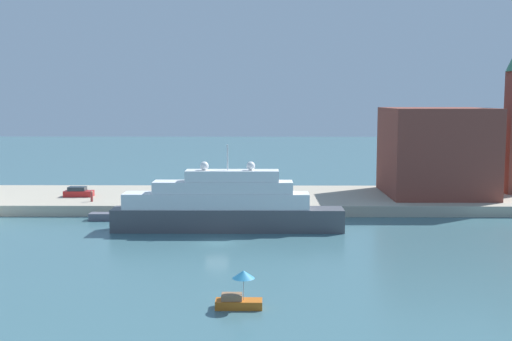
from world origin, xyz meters
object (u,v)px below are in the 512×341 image
object	(u,v)px
large_yacht	(224,207)
parked_car	(78,192)
work_barge	(109,217)
harbor_building	(436,151)
small_motorboat	(239,294)
person_figure	(92,197)
mooring_bollard	(283,202)

from	to	relation	value
large_yacht	parked_car	distance (m)	29.02
work_barge	harbor_building	size ratio (longest dim) A/B	0.32
small_motorboat	work_barge	world-z (taller)	small_motorboat
work_barge	harbor_building	bearing A→B (deg)	15.93
parked_car	person_figure	xyz separation A→B (m)	(3.28, -4.73, 0.07)
work_barge	mooring_bollard	bearing A→B (deg)	9.51
small_motorboat	harbor_building	world-z (taller)	harbor_building
large_yacht	harbor_building	distance (m)	37.53
work_barge	parked_car	bearing A→B (deg)	123.59
large_yacht	person_figure	xyz separation A→B (m)	(-19.84, 12.78, -0.78)
parked_car	person_figure	world-z (taller)	person_figure
person_figure	parked_car	bearing A→B (deg)	124.78
parked_car	person_figure	distance (m)	5.76
parked_car	mooring_bollard	world-z (taller)	parked_car
large_yacht	person_figure	distance (m)	23.61
large_yacht	small_motorboat	xyz separation A→B (m)	(2.87, -29.14, -1.87)
small_motorboat	person_figure	size ratio (longest dim) A/B	2.34
harbor_building	mooring_bollard	distance (m)	26.31
large_yacht	mooring_bollard	distance (m)	13.06
work_barge	mooring_bollard	size ratio (longest dim) A/B	6.73
parked_car	mooring_bollard	distance (m)	31.44
large_yacht	work_barge	bearing A→B (deg)	157.27
small_motorboat	harbor_building	bearing A→B (deg)	60.06
small_motorboat	parked_car	distance (m)	53.42
harbor_building	person_figure	bearing A→B (deg)	-171.81
parked_car	small_motorboat	bearing A→B (deg)	-60.87
harbor_building	mooring_bollard	world-z (taller)	harbor_building
small_motorboat	harbor_building	xyz separation A→B (m)	(28.38, 49.28, 7.02)
harbor_building	small_motorboat	bearing A→B (deg)	-119.94
person_figure	large_yacht	bearing A→B (deg)	-32.80
harbor_building	mooring_bollard	size ratio (longest dim) A/B	20.87
harbor_building	parked_car	world-z (taller)	harbor_building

